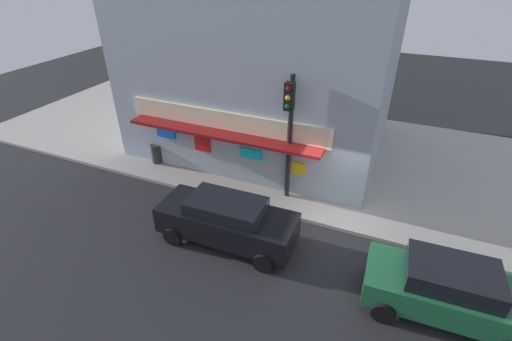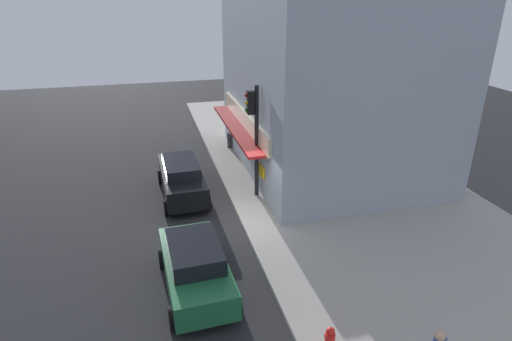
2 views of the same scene
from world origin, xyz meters
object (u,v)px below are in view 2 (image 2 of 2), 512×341
(potted_plant_by_doorway, at_px, (255,159))
(parked_car_green, at_px, (195,266))
(potted_plant_by_window, at_px, (254,135))
(parked_car_black, at_px, (182,178))
(traffic_light, at_px, (254,127))
(trash_can, at_px, (232,140))

(potted_plant_by_doorway, relative_size, parked_car_green, 0.23)
(potted_plant_by_window, distance_m, parked_car_green, 12.84)
(parked_car_black, bearing_deg, traffic_light, 71.29)
(parked_car_green, xyz_separation_m, parked_car_black, (-6.55, 0.25, 0.02))
(potted_plant_by_window, bearing_deg, parked_car_green, -22.35)
(potted_plant_by_doorway, height_order, parked_car_green, parked_car_green)
(trash_can, distance_m, parked_car_green, 12.32)
(potted_plant_by_window, bearing_deg, potted_plant_by_doorway, -13.50)
(trash_can, relative_size, potted_plant_by_doorway, 0.89)
(traffic_light, height_order, trash_can, traffic_light)
(traffic_light, relative_size, parked_car_green, 1.15)
(traffic_light, relative_size, parked_car_black, 1.05)
(trash_can, xyz_separation_m, parked_car_black, (5.24, -3.30, 0.29))
(potted_plant_by_window, xyz_separation_m, parked_car_black, (5.32, -4.63, 0.14))
(traffic_light, bearing_deg, parked_car_black, -108.71)
(potted_plant_by_doorway, height_order, parked_car_black, parked_car_black)
(potted_plant_by_doorway, relative_size, parked_car_black, 0.21)
(traffic_light, xyz_separation_m, potted_plant_by_doorway, (-2.75, 0.78, -2.54))
(potted_plant_by_window, height_order, parked_car_black, parked_car_black)
(traffic_light, bearing_deg, potted_plant_by_window, 165.51)
(potted_plant_by_window, xyz_separation_m, parked_car_green, (11.88, -4.88, 0.12))
(traffic_light, height_order, parked_car_green, traffic_light)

